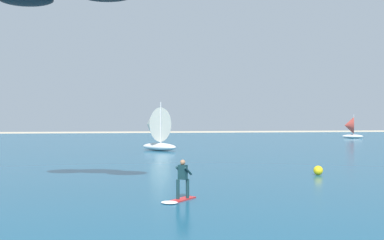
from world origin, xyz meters
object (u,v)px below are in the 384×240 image
(kitesurfer, at_px, (180,186))
(sailboat_mid_right, at_px, (155,128))
(marker_buoy, at_px, (318,170))
(sailboat_anchored_offshore, at_px, (350,127))

(kitesurfer, relative_size, sailboat_mid_right, 0.37)
(sailboat_mid_right, xyz_separation_m, marker_buoy, (8.54, -21.28, -1.99))
(sailboat_anchored_offshore, relative_size, marker_buoy, 6.89)
(sailboat_anchored_offshore, bearing_deg, kitesurfer, -122.81)
(sailboat_anchored_offshore, bearing_deg, marker_buoy, -118.60)
(sailboat_mid_right, bearing_deg, kitesurfer, -90.90)
(sailboat_mid_right, xyz_separation_m, sailboat_anchored_offshore, (32.55, 22.77, -0.52))
(sailboat_mid_right, height_order, marker_buoy, sailboat_mid_right)
(sailboat_mid_right, relative_size, sailboat_anchored_offshore, 1.30)
(kitesurfer, distance_m, sailboat_anchored_offshore, 60.91)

